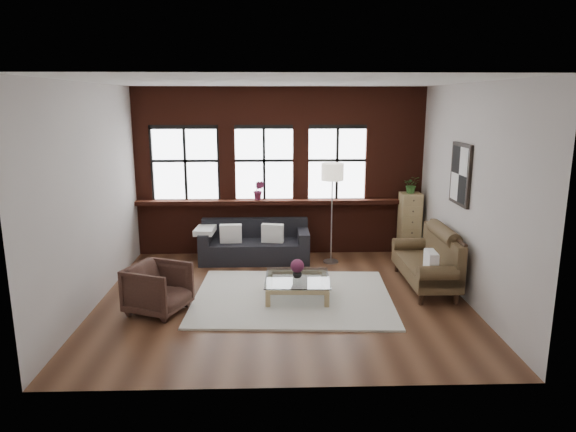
{
  "coord_description": "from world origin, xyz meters",
  "views": [
    {
      "loc": [
        -0.15,
        -7.35,
        2.95
      ],
      "look_at": [
        0.1,
        0.6,
        1.15
      ],
      "focal_mm": 32.0,
      "sensor_mm": 36.0,
      "label": 1
    }
  ],
  "objects_px": {
    "dark_sofa": "(255,242)",
    "coffee_table": "(297,288)",
    "vintage_settee": "(425,259)",
    "floor_lamp": "(332,210)",
    "vase": "(297,273)",
    "drawer_chest": "(409,225)",
    "armchair": "(158,288)"
  },
  "relations": [
    {
      "from": "vase",
      "to": "floor_lamp",
      "type": "xyz_separation_m",
      "value": [
        0.71,
        1.72,
        0.61
      ]
    },
    {
      "from": "dark_sofa",
      "to": "vase",
      "type": "distance_m",
      "value": 2.0
    },
    {
      "from": "vase",
      "to": "drawer_chest",
      "type": "height_order",
      "value": "drawer_chest"
    },
    {
      "from": "armchair",
      "to": "drawer_chest",
      "type": "height_order",
      "value": "drawer_chest"
    },
    {
      "from": "dark_sofa",
      "to": "drawer_chest",
      "type": "xyz_separation_m",
      "value": [
        2.96,
        0.2,
        0.25
      ]
    },
    {
      "from": "dark_sofa",
      "to": "drawer_chest",
      "type": "bearing_deg",
      "value": 3.8
    },
    {
      "from": "vase",
      "to": "drawer_chest",
      "type": "xyz_separation_m",
      "value": [
        2.25,
        2.07,
        0.23
      ]
    },
    {
      "from": "dark_sofa",
      "to": "coffee_table",
      "type": "distance_m",
      "value": 2.02
    },
    {
      "from": "vintage_settee",
      "to": "floor_lamp",
      "type": "height_order",
      "value": "floor_lamp"
    },
    {
      "from": "drawer_chest",
      "to": "armchair",
      "type": "bearing_deg",
      "value": -149.03
    },
    {
      "from": "dark_sofa",
      "to": "floor_lamp",
      "type": "bearing_deg",
      "value": -6.24
    },
    {
      "from": "coffee_table",
      "to": "floor_lamp",
      "type": "distance_m",
      "value": 2.04
    },
    {
      "from": "armchair",
      "to": "vintage_settee",
      "type": "bearing_deg",
      "value": -55.6
    },
    {
      "from": "vintage_settee",
      "to": "drawer_chest",
      "type": "bearing_deg",
      "value": 84.04
    },
    {
      "from": "dark_sofa",
      "to": "armchair",
      "type": "bearing_deg",
      "value": -118.72
    },
    {
      "from": "dark_sofa",
      "to": "vase",
      "type": "bearing_deg",
      "value": -69.36
    },
    {
      "from": "dark_sofa",
      "to": "armchair",
      "type": "distance_m",
      "value": 2.68
    },
    {
      "from": "coffee_table",
      "to": "drawer_chest",
      "type": "height_order",
      "value": "drawer_chest"
    },
    {
      "from": "vase",
      "to": "floor_lamp",
      "type": "bearing_deg",
      "value": 67.52
    },
    {
      "from": "dark_sofa",
      "to": "vintage_settee",
      "type": "height_order",
      "value": "vintage_settee"
    },
    {
      "from": "floor_lamp",
      "to": "coffee_table",
      "type": "bearing_deg",
      "value": -112.48
    },
    {
      "from": "armchair",
      "to": "vase",
      "type": "height_order",
      "value": "armchair"
    },
    {
      "from": "vase",
      "to": "floor_lamp",
      "type": "distance_m",
      "value": 1.96
    },
    {
      "from": "vintage_settee",
      "to": "coffee_table",
      "type": "xyz_separation_m",
      "value": [
        -2.08,
        -0.41,
        -0.31
      ]
    },
    {
      "from": "drawer_chest",
      "to": "floor_lamp",
      "type": "height_order",
      "value": "floor_lamp"
    },
    {
      "from": "armchair",
      "to": "floor_lamp",
      "type": "distance_m",
      "value": 3.55
    },
    {
      "from": "floor_lamp",
      "to": "vase",
      "type": "bearing_deg",
      "value": -112.48
    },
    {
      "from": "armchair",
      "to": "coffee_table",
      "type": "bearing_deg",
      "value": -54.49
    },
    {
      "from": "vintage_settee",
      "to": "vase",
      "type": "distance_m",
      "value": 2.12
    },
    {
      "from": "dark_sofa",
      "to": "floor_lamp",
      "type": "relative_size",
      "value": 1.01
    },
    {
      "from": "dark_sofa",
      "to": "drawer_chest",
      "type": "distance_m",
      "value": 2.97
    },
    {
      "from": "vintage_settee",
      "to": "armchair",
      "type": "xyz_separation_m",
      "value": [
        -4.07,
        -0.89,
        -0.12
      ]
    }
  ]
}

